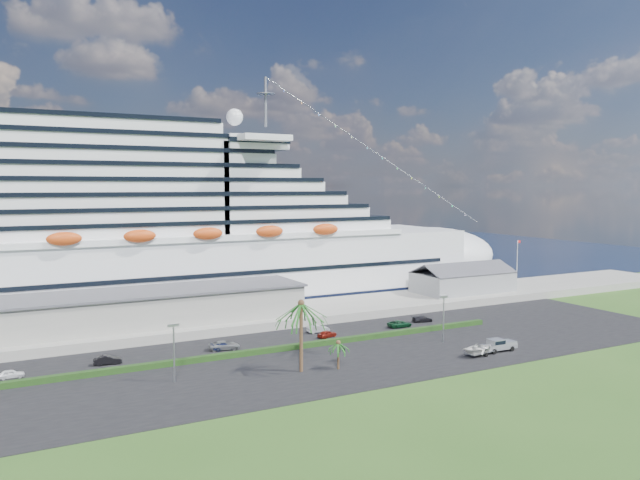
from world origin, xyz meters
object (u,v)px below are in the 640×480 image
cruise_ship (136,236)px  pickup_truck (499,344)px  parked_car_3 (224,346)px  boat_trailer (480,348)px

cruise_ship → pickup_truck: cruise_ship is taller
parked_car_3 → boat_trailer: 42.51m
parked_car_3 → boat_trailer: size_ratio=0.64×
parked_car_3 → cruise_ship: bearing=8.9°
parked_car_3 → boat_trailer: (35.72, -23.04, 0.61)m
boat_trailer → cruise_ship: bearing=122.0°
parked_car_3 → pickup_truck: pickup_truck is taller
cruise_ship → boat_trailer: cruise_ship is taller
pickup_truck → parked_car_3: bearing=151.0°
cruise_ship → parked_car_3: bearing=-82.8°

